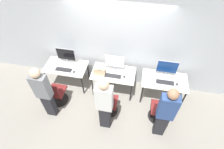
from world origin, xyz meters
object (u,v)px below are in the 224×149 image
at_px(office_chair_center, 108,105).
at_px(person_center, 104,104).
at_px(office_chair_left, 56,94).
at_px(person_right, 165,112).
at_px(keyboard_right, 165,82).
at_px(keyboard_center, 113,76).
at_px(monitor_left, 66,55).
at_px(mouse_left, 74,72).
at_px(keyboard_left, 64,70).
at_px(mouse_center, 124,77).
at_px(office_chair_right, 160,111).
at_px(handbag, 100,71).
at_px(person_left, 44,92).
at_px(mouse_right, 177,84).
at_px(monitor_right, 167,68).
at_px(monitor_center, 114,62).

distance_m(office_chair_center, person_center, 0.69).
bearing_deg(person_center, office_chair_left, 163.19).
relative_size(office_chair_left, person_right, 0.53).
bearing_deg(office_chair_left, office_chair_center, -2.64).
height_order(office_chair_center, person_right, person_right).
bearing_deg(keyboard_right, keyboard_center, -178.65).
relative_size(monitor_left, mouse_left, 5.85).
xyz_separation_m(monitor_left, keyboard_left, (0.00, -0.31, -0.25)).
height_order(mouse_center, office_chair_right, office_chair_right).
xyz_separation_m(keyboard_left, handbag, (1.00, 0.04, 0.11)).
bearing_deg(person_center, person_right, 2.27).
relative_size(keyboard_left, handbag, 1.49).
relative_size(office_chair_left, person_left, 0.53).
xyz_separation_m(monitor_left, handbag, (1.00, -0.26, -0.15)).
distance_m(monitor_left, mouse_center, 1.70).
distance_m(mouse_left, mouse_right, 2.70).
bearing_deg(keyboard_left, monitor_right, 6.94).
height_order(mouse_right, person_right, person_right).
relative_size(monitor_left, person_left, 0.32).
relative_size(monitor_left, office_chair_center, 0.60).
bearing_deg(monitor_right, office_chair_right, -93.61).
relative_size(mouse_left, mouse_right, 1.00).
bearing_deg(monitor_left, monitor_right, 0.45).
bearing_deg(person_center, office_chair_center, 89.89).
distance_m(monitor_left, office_chair_left, 1.07).
relative_size(mouse_left, mouse_center, 1.00).
relative_size(monitor_center, office_chair_center, 0.60).
height_order(monitor_center, keyboard_right, monitor_center).
bearing_deg(office_chair_right, keyboard_left, 167.80).
distance_m(office_chair_left, monitor_center, 1.77).
relative_size(monitor_left, person_center, 0.31).
bearing_deg(monitor_left, mouse_center, -8.76).
bearing_deg(monitor_left, person_left, -93.97).
xyz_separation_m(office_chair_center, office_chair_right, (1.28, 0.05, 0.00)).
xyz_separation_m(office_chair_center, mouse_right, (1.64, 0.67, 0.39)).
height_order(mouse_left, monitor_right, monitor_right).
height_order(person_left, mouse_center, person_left).
height_order(keyboard_left, office_chair_center, office_chair_center).
relative_size(monitor_center, person_center, 0.31).
bearing_deg(person_left, person_right, -0.30).
distance_m(mouse_center, office_chair_center, 0.83).
xyz_separation_m(office_chair_left, monitor_center, (1.42, 0.84, 0.63)).
relative_size(mouse_left, person_left, 0.05).
bearing_deg(person_center, monitor_left, 136.41).
relative_size(mouse_right, person_right, 0.05).
distance_m(office_chair_left, monitor_right, 2.98).
bearing_deg(office_chair_left, office_chair_right, -0.31).
distance_m(mouse_left, monitor_center, 1.12).
distance_m(keyboard_center, mouse_right, 1.65).
relative_size(keyboard_left, mouse_right, 4.97).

